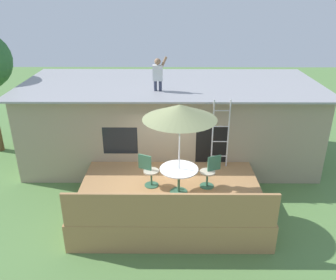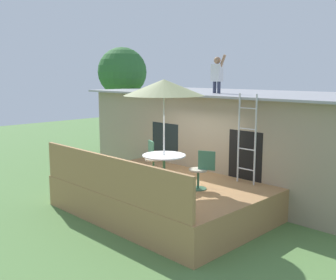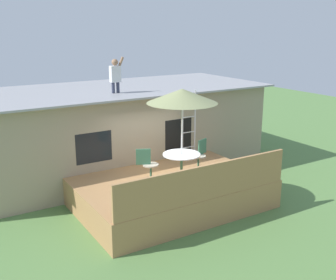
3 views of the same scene
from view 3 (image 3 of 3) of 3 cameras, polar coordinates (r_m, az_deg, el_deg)
The scene contains 10 objects.
ground_plane at distance 11.95m, azimuth 0.27°, elevation -8.92°, with size 40.00×40.00×0.00m, color #567F42.
house at distance 14.49m, azimuth -7.25°, elevation 1.46°, with size 10.50×4.50×2.91m.
deck at distance 11.79m, azimuth 0.28°, elevation -7.15°, with size 5.13×3.51×0.80m, color #A87A4C.
deck_railing at distance 10.17m, azimuth 5.38°, elevation -5.84°, with size 5.03×0.08×0.90m, color #A87A4C.
patio_table at distance 11.39m, azimuth 1.88°, elevation -2.69°, with size 1.04×1.04×0.74m.
patio_umbrella at distance 10.97m, azimuth 1.96°, elevation 6.08°, with size 1.90×1.90×2.54m.
step_ladder at distance 13.19m, azimuth 2.89°, elevation 2.14°, with size 0.52×0.04×2.20m.
person_figure at distance 13.05m, azimuth -7.26°, elevation 9.09°, with size 0.47×0.20×1.11m.
patio_chair_left at distance 11.35m, azimuth -2.76°, elevation -3.47°, with size 0.59×0.44×0.92m.
patio_chair_right at distance 12.18m, azimuth 4.40°, elevation -2.15°, with size 0.60×0.44×0.92m.
Camera 3 is at (-5.75, -9.24, 4.93)m, focal length 44.24 mm.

